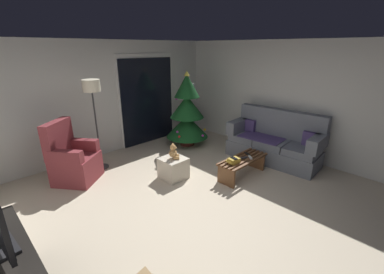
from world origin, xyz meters
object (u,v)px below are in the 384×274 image
at_px(book_stack, 234,161).
at_px(cell_phone, 234,158).
at_px(coffee_table, 242,164).
at_px(teddy_bear_honey, 174,152).
at_px(christmas_tree, 187,113).
at_px(floor_lamp, 92,95).
at_px(remote_graphite, 244,158).
at_px(couch, 274,142).
at_px(remote_white, 250,157).
at_px(armchair, 73,160).
at_px(remote_black, 247,154).
at_px(ottoman, 173,168).

height_order(book_stack, cell_phone, cell_phone).
distance_m(coffee_table, teddy_bear_honey, 1.33).
bearing_deg(coffee_table, cell_phone, -179.48).
distance_m(christmas_tree, floor_lamp, 2.28).
relative_size(coffee_table, remote_graphite, 7.05).
height_order(couch, coffee_table, couch).
distance_m(remote_white, cell_phone, 0.42).
bearing_deg(coffee_table, couch, -1.69).
relative_size(armchair, floor_lamp, 0.63).
bearing_deg(teddy_bear_honey, coffee_table, -41.08).
xyz_separation_m(coffee_table, teddy_bear_honey, (-0.98, 0.85, 0.27)).
bearing_deg(floor_lamp, coffee_table, -51.57).
bearing_deg(book_stack, armchair, 134.87).
relative_size(couch, armchair, 1.76).
xyz_separation_m(coffee_table, floor_lamp, (-1.77, 2.23, 1.26)).
xyz_separation_m(remote_graphite, christmas_tree, (0.39, 1.96, 0.44)).
height_order(couch, remote_graphite, couch).
distance_m(couch, remote_graphite, 1.11).
bearing_deg(coffee_table, remote_black, 12.97).
bearing_deg(cell_phone, remote_graphite, 11.32).
bearing_deg(remote_white, teddy_bear_honey, -0.89).
relative_size(remote_white, christmas_tree, 0.09).
bearing_deg(teddy_bear_honey, remote_white, -40.80).
height_order(coffee_table, armchair, armchair).
bearing_deg(floor_lamp, book_stack, -56.49).
relative_size(remote_graphite, remote_black, 1.00).
relative_size(remote_graphite, book_stack, 0.61).
xyz_separation_m(cell_phone, christmas_tree, (0.69, 1.95, 0.35)).
xyz_separation_m(remote_white, cell_phone, (-0.40, 0.08, 0.09)).
height_order(coffee_table, christmas_tree, christmas_tree).
height_order(remote_white, christmas_tree, christmas_tree).
bearing_deg(floor_lamp, christmas_tree, -7.38).
distance_m(christmas_tree, armchair, 2.78).
height_order(remote_black, floor_lamp, floor_lamp).
height_order(christmas_tree, ottoman, christmas_tree).
bearing_deg(christmas_tree, remote_black, -95.39).
height_order(couch, cell_phone, couch).
xyz_separation_m(coffee_table, book_stack, (-0.29, 0.00, 0.16)).
bearing_deg(ottoman, cell_phone, -51.24).
height_order(remote_graphite, cell_phone, cell_phone).
xyz_separation_m(armchair, teddy_bear_honey, (1.37, -1.21, 0.12)).
xyz_separation_m(book_stack, ottoman, (-0.69, 0.86, -0.21)).
distance_m(remote_white, ottoman, 1.46).
distance_m(couch, ottoman, 2.30).
bearing_deg(christmas_tree, remote_graphite, -101.19).
bearing_deg(cell_phone, remote_white, 1.82).
height_order(remote_white, floor_lamp, floor_lamp).
relative_size(book_stack, ottoman, 0.58).
bearing_deg(coffee_table, teddy_bear_honey, 138.92).
xyz_separation_m(cell_phone, teddy_bear_honey, (-0.69, 0.86, 0.06)).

